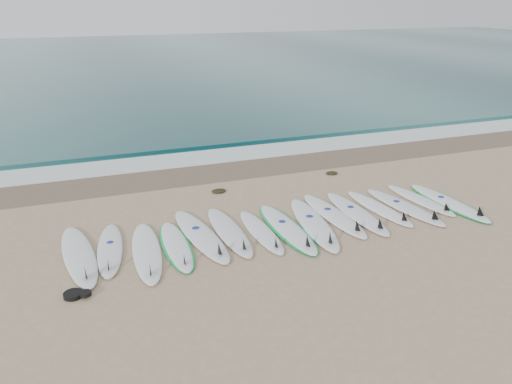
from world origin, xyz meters
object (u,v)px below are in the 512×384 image
object	(u,v)px
leash_coil	(76,294)
surfboard_7	(288,229)
surfboard_0	(79,256)
surfboard_14	(450,203)

from	to	relation	value
leash_coil	surfboard_7	bearing A→B (deg)	14.22
surfboard_0	surfboard_7	world-z (taller)	surfboard_0
surfboard_14	surfboard_0	bearing A→B (deg)	175.64
surfboard_0	leash_coil	xyz separation A→B (m)	(-0.10, -1.36, -0.01)
surfboard_7	surfboard_14	distance (m)	4.30
surfboard_0	leash_coil	distance (m)	1.36
surfboard_0	surfboard_7	xyz separation A→B (m)	(4.30, -0.24, -0.01)
surfboard_7	leash_coil	bearing A→B (deg)	-166.79
surfboard_14	leash_coil	bearing A→B (deg)	-175.44
surfboard_7	leash_coil	xyz separation A→B (m)	(-4.40, -1.11, -0.00)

